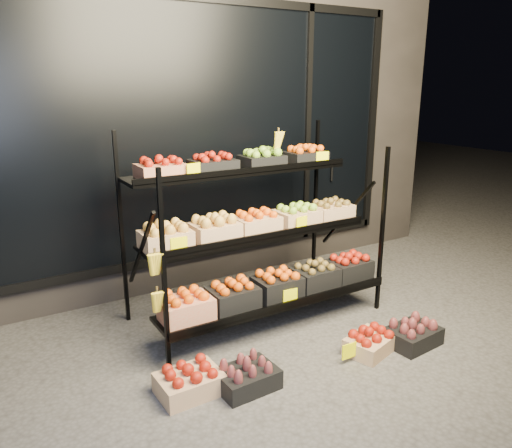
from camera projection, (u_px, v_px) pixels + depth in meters
ground at (298, 346)px, 3.98m from camera, size 24.00×24.00×0.00m
building at (168, 107)px, 5.63m from camera, size 6.00×2.08×3.50m
display_rack at (259, 233)px, 4.26m from camera, size 2.18×1.02×1.72m
tag_floor_b at (349, 356)px, 3.72m from camera, size 0.13×0.01×0.12m
floor_crate_left at (189, 380)px, 3.35m from camera, size 0.43×0.32×0.21m
floor_crate_midleft at (247, 375)px, 3.41m from camera, size 0.42×0.32×0.20m
floor_crate_midright at (370, 341)px, 3.87m from camera, size 0.44×0.37×0.19m
floor_crate_right at (413, 333)px, 3.98m from camera, size 0.44×0.34×0.21m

